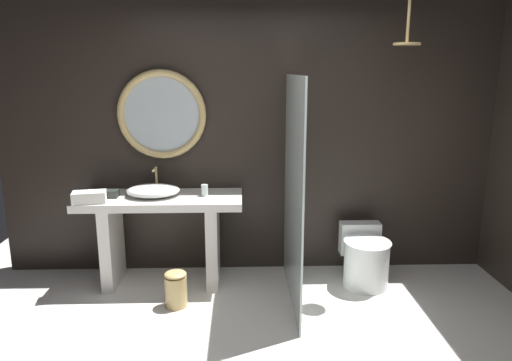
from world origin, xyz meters
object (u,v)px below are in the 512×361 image
object	(u,v)px
tumbler_cup	(205,190)
round_wall_mirror	(162,115)
tissue_box	(110,194)
toilet	(365,258)
vessel_sink	(153,190)
folded_hand_towel	(89,197)
waste_bin	(176,288)
rain_shower_head	(407,40)

from	to	relation	value
tumbler_cup	round_wall_mirror	world-z (taller)	round_wall_mirror
tissue_box	toilet	size ratio (longest dim) A/B	0.24
tissue_box	round_wall_mirror	distance (m)	0.86
vessel_sink	folded_hand_towel	size ratio (longest dim) A/B	1.73
tissue_box	waste_bin	distance (m)	1.05
toilet	tissue_box	bearing A→B (deg)	177.76
vessel_sink	folded_hand_towel	distance (m)	0.55
tumbler_cup	waste_bin	xyz separation A→B (m)	(-0.22, -0.49, -0.72)
rain_shower_head	folded_hand_towel	bearing A→B (deg)	179.15
waste_bin	rain_shower_head	bearing A→B (deg)	7.57
vessel_sink	folded_hand_towel	bearing A→B (deg)	-158.46
tissue_box	folded_hand_towel	world-z (taller)	folded_hand_towel
toilet	tumbler_cup	bearing A→B (deg)	175.81
vessel_sink	tumbler_cup	size ratio (longest dim) A/B	4.59
tissue_box	vessel_sink	bearing A→B (deg)	3.56
tissue_box	round_wall_mirror	bearing A→B (deg)	32.91
tissue_box	round_wall_mirror	world-z (taller)	round_wall_mirror
round_wall_mirror	waste_bin	bearing A→B (deg)	-76.78
round_wall_mirror	tumbler_cup	bearing A→B (deg)	-34.01
round_wall_mirror	folded_hand_towel	size ratio (longest dim) A/B	2.98
vessel_sink	rain_shower_head	xyz separation A→B (m)	(2.13, -0.24, 1.29)
tumbler_cup	tissue_box	xyz separation A→B (m)	(-0.84, -0.02, -0.02)
rain_shower_head	toilet	distance (m)	1.94
tissue_box	waste_bin	xyz separation A→B (m)	(0.62, -0.47, -0.70)
toilet	folded_hand_towel	bearing A→B (deg)	-177.94
tissue_box	round_wall_mirror	size ratio (longest dim) A/B	0.17
rain_shower_head	toilet	size ratio (longest dim) A/B	0.63
tissue_box	folded_hand_towel	distance (m)	0.22
tissue_box	rain_shower_head	xyz separation A→B (m)	(2.51, -0.22, 1.31)
toilet	folded_hand_towel	distance (m)	2.52
tissue_box	toilet	distance (m)	2.39
tumbler_cup	folded_hand_towel	xyz separation A→B (m)	(-0.97, -0.20, -0.00)
vessel_sink	tissue_box	distance (m)	0.38
rain_shower_head	tissue_box	bearing A→B (deg)	175.05
waste_bin	folded_hand_towel	bearing A→B (deg)	158.85
toilet	rain_shower_head	bearing A→B (deg)	-31.78
round_wall_mirror	toilet	distance (m)	2.30
waste_bin	folded_hand_towel	distance (m)	1.08
round_wall_mirror	toilet	size ratio (longest dim) A/B	1.42
round_wall_mirror	rain_shower_head	size ratio (longest dim) A/B	2.25
round_wall_mirror	waste_bin	xyz separation A→B (m)	(0.18, -0.75, -1.38)
tumbler_cup	round_wall_mirror	size ratio (longest dim) A/B	0.13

